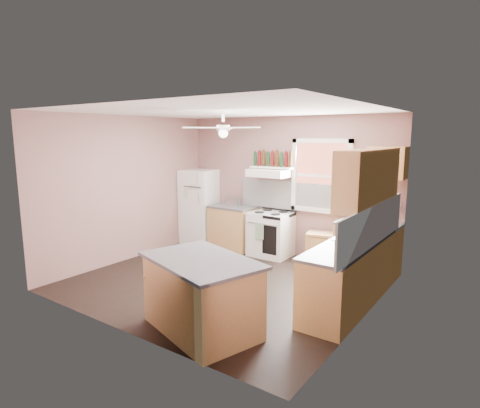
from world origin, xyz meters
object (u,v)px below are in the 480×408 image
Objects in this scene: refrigerator at (199,206)px; stove at (271,234)px; cart at (322,251)px; island at (202,296)px; toaster at (233,201)px.

refrigerator reaches higher than stove.
stove is 1.58× the size of cart.
cart is at bearing 104.07° from island.
cart is (2.86, 0.05, -0.53)m from refrigerator.
cart is at bearing -12.45° from toaster.
toaster reaches higher than stove.
stove is at bearing 123.20° from island.
toaster is 2.14m from cart.
stove is 3.25m from island.
refrigerator is 1.17× the size of island.
refrigerator reaches higher than toaster.
stove is at bearing -6.04° from refrigerator.
toaster is 1.10m from stove.
cart is (2.02, -0.02, -0.72)m from toaster.
island is (0.89, -3.13, 0.00)m from stove.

